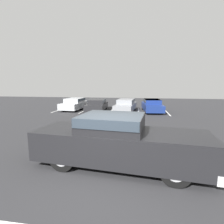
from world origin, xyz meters
name	(u,v)px	position (x,y,z in m)	size (l,w,h in m)	color
ground_plane	(108,176)	(0.00, 0.00, 0.00)	(60.00, 60.00, 0.00)	#2D2D30
stall_stripe_a	(61,110)	(-7.65, 13.08, 0.00)	(0.12, 4.49, 0.01)	white
stall_stripe_b	(85,110)	(-4.80, 13.08, 0.00)	(0.12, 4.49, 0.01)	white
stall_stripe_c	(111,111)	(-1.96, 13.08, 0.00)	(0.12, 4.49, 0.01)	white
stall_stripe_d	(138,111)	(0.89, 13.08, 0.00)	(0.12, 4.49, 0.01)	white
stall_stripe_e	(167,112)	(3.74, 13.08, 0.00)	(0.12, 4.49, 0.01)	white
pickup_truck	(121,141)	(0.31, 0.72, 0.91)	(6.06, 2.55, 1.81)	black
parked_sedan_a	(75,104)	(-6.11, 13.36, 0.67)	(2.05, 4.36, 1.25)	#B7BABF
parked_sedan_b	(97,104)	(-3.52, 13.18, 0.63)	(2.04, 4.71, 1.18)	#232326
parked_sedan_c	(126,105)	(-0.42, 12.92, 0.67)	(2.15, 4.65, 1.26)	gray
parked_sedan_d	(152,105)	(2.26, 13.21, 0.67)	(2.07, 4.49, 1.25)	navy
traffic_cone	(206,142)	(3.98, 3.18, 0.22)	(0.38, 0.38, 0.47)	black
wheel_stop_curb	(85,106)	(-5.65, 15.78, 0.07)	(1.64, 0.20, 0.14)	#B7B2A8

